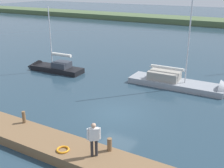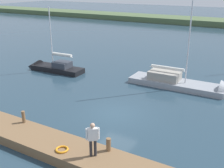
# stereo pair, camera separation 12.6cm
# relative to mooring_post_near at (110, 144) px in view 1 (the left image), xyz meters

# --- Properties ---
(ground_plane) EXTENTS (200.00, 200.00, 0.00)m
(ground_plane) POSITION_rel_mooring_post_near_xyz_m (2.36, -4.86, -0.89)
(ground_plane) COLOR #263D4C
(dock_pier) EXTENTS (23.62, 2.13, 0.55)m
(dock_pier) POSITION_rel_mooring_post_near_xyz_m (2.36, 0.74, -0.61)
(dock_pier) COLOR brown
(dock_pier) RESTS_ON ground_plane
(mooring_post_near) EXTENTS (0.24, 0.24, 0.67)m
(mooring_post_near) POSITION_rel_mooring_post_near_xyz_m (0.00, 0.00, 0.00)
(mooring_post_near) COLOR brown
(mooring_post_near) RESTS_ON dock_pier
(mooring_post_far) EXTENTS (0.20, 0.20, 0.73)m
(mooring_post_far) POSITION_rel_mooring_post_near_xyz_m (5.91, 0.00, 0.03)
(mooring_post_far) COLOR brown
(mooring_post_far) RESTS_ON dock_pier
(life_ring_buoy) EXTENTS (0.66, 0.66, 0.10)m
(life_ring_buoy) POSITION_rel_mooring_post_near_xyz_m (2.01, 1.17, -0.29)
(life_ring_buoy) COLOR orange
(life_ring_buoy) RESTS_ON dock_pier
(sailboat_behind_pier) EXTENTS (6.79, 2.04, 7.19)m
(sailboat_behind_pier) POSITION_rel_mooring_post_near_xyz_m (13.12, -10.27, -0.77)
(sailboat_behind_pier) COLOR black
(sailboat_behind_pier) RESTS_ON ground_plane
(sailboat_inner_slip) EXTENTS (9.65, 2.41, 12.04)m
(sailboat_inner_slip) POSITION_rel_mooring_post_near_xyz_m (-0.99, -12.06, -0.73)
(sailboat_inner_slip) COLOR gray
(sailboat_inner_slip) RESTS_ON ground_plane
(person_on_dock) EXTENTS (0.53, 0.47, 1.76)m
(person_on_dock) POSITION_rel_mooring_post_near_xyz_m (0.40, 0.76, 0.68)
(person_on_dock) COLOR #28282D
(person_on_dock) RESTS_ON dock_pier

